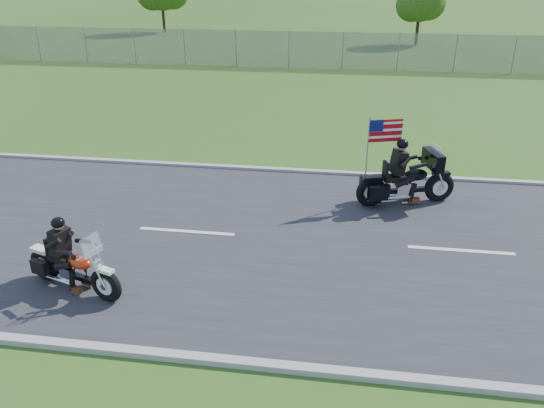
# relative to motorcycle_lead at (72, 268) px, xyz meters

# --- Properties ---
(ground) EXTENTS (420.00, 420.00, 0.00)m
(ground) POSITION_rel_motorcycle_lead_xyz_m (3.42, 2.49, -0.48)
(ground) COLOR #2B4716
(ground) RESTS_ON ground
(road) EXTENTS (120.00, 8.00, 0.04)m
(road) POSITION_rel_motorcycle_lead_xyz_m (3.42, 2.49, -0.46)
(road) COLOR #28282B
(road) RESTS_ON ground
(curb_north) EXTENTS (120.00, 0.18, 0.12)m
(curb_north) POSITION_rel_motorcycle_lead_xyz_m (3.42, 6.54, -0.43)
(curb_north) COLOR #9E9B93
(curb_north) RESTS_ON ground
(curb_south) EXTENTS (120.00, 0.18, 0.12)m
(curb_south) POSITION_rel_motorcycle_lead_xyz_m (3.42, -1.56, -0.43)
(curb_south) COLOR #9E9B93
(curb_south) RESTS_ON ground
(fence) EXTENTS (60.00, 0.03, 2.00)m
(fence) POSITION_rel_motorcycle_lead_xyz_m (-1.58, 22.49, 0.52)
(fence) COLOR gray
(fence) RESTS_ON ground
(tree_fence_near) EXTENTS (3.52, 3.28, 4.75)m
(tree_fence_near) POSITION_rel_motorcycle_lead_xyz_m (9.46, 32.53, 2.50)
(tree_fence_near) COLOR #382316
(tree_fence_near) RESTS_ON ground
(motorcycle_lead) EXTENTS (2.15, 1.00, 1.49)m
(motorcycle_lead) POSITION_rel_motorcycle_lead_xyz_m (0.00, 0.00, 0.00)
(motorcycle_lead) COLOR black
(motorcycle_lead) RESTS_ON ground
(motorcycle_follow) EXTENTS (2.51, 1.23, 2.16)m
(motorcycle_follow) POSITION_rel_motorcycle_lead_xyz_m (6.41, 4.79, 0.12)
(motorcycle_follow) COLOR black
(motorcycle_follow) RESTS_ON ground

